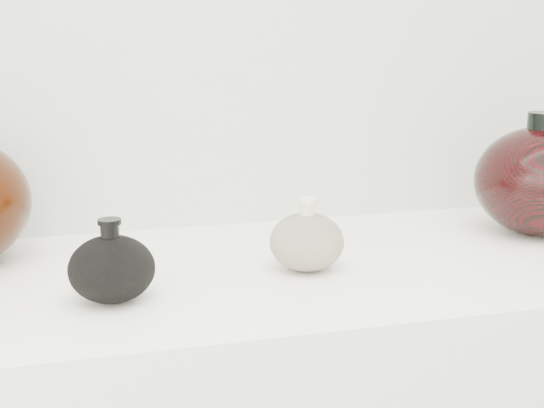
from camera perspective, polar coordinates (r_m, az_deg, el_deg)
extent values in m
cube|color=white|center=(1.09, -1.18, -5.55)|extent=(1.20, 0.50, 0.03)
ellipsoid|color=black|center=(0.96, -11.97, -4.80)|extent=(0.14, 0.14, 0.08)
cylinder|color=black|center=(0.95, -12.11, -2.03)|extent=(0.03, 0.03, 0.03)
cylinder|color=black|center=(0.95, -12.15, -1.30)|extent=(0.04, 0.04, 0.01)
ellipsoid|color=beige|center=(1.07, 2.63, -2.86)|extent=(0.12, 0.12, 0.08)
cylinder|color=beige|center=(1.05, 2.66, -0.39)|extent=(0.03, 0.03, 0.02)
cylinder|color=beige|center=(1.05, 2.66, 0.27)|extent=(0.03, 0.03, 0.01)
ellipsoid|color=black|center=(1.31, 19.50, 1.63)|extent=(0.25, 0.25, 0.18)
cylinder|color=black|center=(1.30, 19.82, 5.77)|extent=(0.06, 0.06, 0.03)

